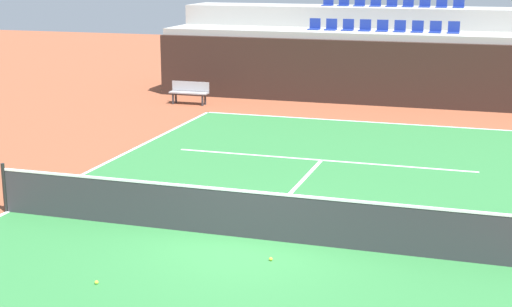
# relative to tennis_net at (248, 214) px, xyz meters

# --- Properties ---
(ground_plane) EXTENTS (80.00, 80.00, 0.00)m
(ground_plane) POSITION_rel_tennis_net_xyz_m (0.00, 0.00, -0.51)
(ground_plane) COLOR brown
(court_surface) EXTENTS (11.00, 24.00, 0.01)m
(court_surface) POSITION_rel_tennis_net_xyz_m (0.00, 0.00, -0.50)
(court_surface) COLOR #2D7238
(court_surface) RESTS_ON ground_plane
(baseline_far) EXTENTS (11.00, 0.10, 0.00)m
(baseline_far) POSITION_rel_tennis_net_xyz_m (0.00, 11.95, -0.50)
(baseline_far) COLOR white
(baseline_far) RESTS_ON court_surface
(sideline_left) EXTENTS (0.10, 24.00, 0.00)m
(sideline_left) POSITION_rel_tennis_net_xyz_m (-5.45, 0.00, -0.50)
(sideline_left) COLOR white
(sideline_left) RESTS_ON court_surface
(service_line_far) EXTENTS (8.26, 0.10, 0.00)m
(service_line_far) POSITION_rel_tennis_net_xyz_m (0.00, 6.40, -0.50)
(service_line_far) COLOR white
(service_line_far) RESTS_ON court_surface
(centre_service_line) EXTENTS (0.10, 6.40, 0.00)m
(centre_service_line) POSITION_rel_tennis_net_xyz_m (0.00, 3.20, -0.50)
(centre_service_line) COLOR white
(centre_service_line) RESTS_ON court_surface
(back_wall) EXTENTS (17.34, 0.30, 2.40)m
(back_wall) POSITION_rel_tennis_net_xyz_m (0.00, 15.25, 0.69)
(back_wall) COLOR black
(back_wall) RESTS_ON ground_plane
(stands_tier_lower) EXTENTS (17.34, 2.40, 2.65)m
(stands_tier_lower) POSITION_rel_tennis_net_xyz_m (0.00, 16.60, 0.82)
(stands_tier_lower) COLOR #9E9E99
(stands_tier_lower) RESTS_ON ground_plane
(stands_tier_upper) EXTENTS (17.34, 2.40, 3.47)m
(stands_tier_upper) POSITION_rel_tennis_net_xyz_m (0.00, 19.00, 1.22)
(stands_tier_upper) COLOR #9E9E99
(stands_tier_upper) RESTS_ON ground_plane
(seating_row_lower) EXTENTS (5.82, 0.44, 0.44)m
(seating_row_lower) POSITION_rel_tennis_net_xyz_m (0.00, 16.70, 2.27)
(seating_row_lower) COLOR navy
(seating_row_lower) RESTS_ON stands_tier_lower
(seating_row_upper) EXTENTS (5.82, 0.44, 0.44)m
(seating_row_upper) POSITION_rel_tennis_net_xyz_m (0.00, 19.10, 3.08)
(seating_row_upper) COLOR navy
(seating_row_upper) RESTS_ON stands_tier_upper
(tennis_net) EXTENTS (11.08, 0.08, 1.07)m
(tennis_net) POSITION_rel_tennis_net_xyz_m (0.00, 0.00, 0.00)
(tennis_net) COLOR black
(tennis_net) RESTS_ON court_surface
(player_bench) EXTENTS (1.50, 0.40, 0.85)m
(player_bench) POSITION_rel_tennis_net_xyz_m (-6.71, 13.35, -0.00)
(player_bench) COLOR #99999E
(player_bench) RESTS_ON ground_plane
(tennis_ball_0) EXTENTS (0.07, 0.07, 0.07)m
(tennis_ball_0) POSITION_rel_tennis_net_xyz_m (0.75, -1.00, -0.47)
(tennis_ball_0) COLOR #CCE033
(tennis_ball_0) RESTS_ON court_surface
(tennis_ball_1) EXTENTS (0.07, 0.07, 0.07)m
(tennis_ball_1) POSITION_rel_tennis_net_xyz_m (-1.73, -2.88, -0.47)
(tennis_ball_1) COLOR #CCE033
(tennis_ball_1) RESTS_ON court_surface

